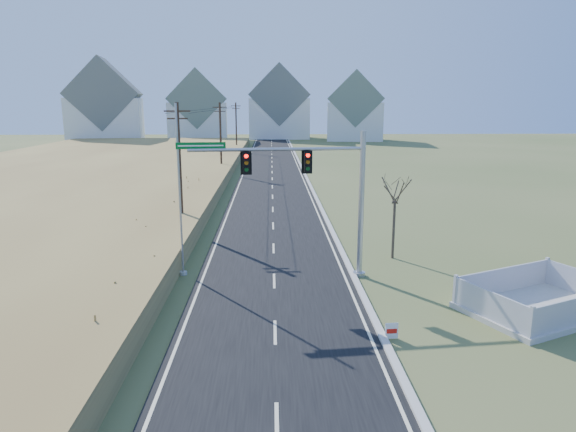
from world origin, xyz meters
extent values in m
plane|color=#47572A|center=(0.00, 0.00, 0.00)|extent=(260.00, 260.00, 0.00)
cube|color=black|center=(0.00, 50.00, 0.03)|extent=(8.00, 180.00, 0.06)
cube|color=#B2AFA8|center=(4.15, 50.00, 0.09)|extent=(0.30, 180.00, 0.18)
cube|color=tan|center=(-24.00, 40.00, 0.65)|extent=(38.00, 110.00, 1.30)
cylinder|color=#422D1E|center=(-6.50, 15.00, 4.50)|extent=(0.26, 0.26, 9.00)
cube|color=#422D1E|center=(-6.50, 15.00, 8.40)|extent=(1.80, 0.10, 0.10)
cube|color=#422D1E|center=(-6.50, 15.00, 7.90)|extent=(1.40, 0.10, 0.10)
cylinder|color=#422D1E|center=(-6.50, 45.00, 4.50)|extent=(0.26, 0.26, 9.00)
cube|color=#422D1E|center=(-6.50, 45.00, 8.40)|extent=(1.80, 0.10, 0.10)
cube|color=#422D1E|center=(-6.50, 45.00, 7.90)|extent=(1.40, 0.10, 0.10)
cylinder|color=#422D1E|center=(-6.50, 75.00, 4.50)|extent=(0.26, 0.26, 9.00)
cube|color=#422D1E|center=(-6.50, 75.00, 8.40)|extent=(1.80, 0.10, 0.10)
cube|color=#422D1E|center=(-6.50, 75.00, 7.90)|extent=(1.40, 0.10, 0.10)
cube|color=white|center=(-38.00, 100.00, 5.00)|extent=(17.38, 13.12, 10.00)
cube|color=slate|center=(-38.00, 100.00, 10.90)|extent=(17.69, 13.38, 16.29)
cube|color=white|center=(-18.00, 108.00, 4.50)|extent=(14.66, 10.95, 9.00)
cube|color=slate|center=(-18.00, 108.00, 9.90)|extent=(14.93, 11.17, 14.26)
cube|color=white|center=(2.00, 112.00, 5.00)|extent=(15.00, 10.00, 10.00)
cube|color=slate|center=(2.00, 112.00, 10.90)|extent=(15.27, 10.20, 15.27)
cube|color=white|center=(20.00, 104.00, 4.50)|extent=(13.87, 10.31, 9.00)
cube|color=slate|center=(20.00, 104.00, 9.90)|extent=(14.12, 10.51, 13.24)
cylinder|color=#9EA0A5|center=(4.50, 4.80, 0.11)|extent=(0.65, 0.65, 0.22)
cylinder|color=#9EA0A5|center=(4.50, 4.80, 3.80)|extent=(0.28, 0.28, 7.59)
cylinder|color=#9EA0A5|center=(0.18, 4.39, 6.72)|extent=(8.65, 0.99, 0.17)
cube|color=black|center=(1.69, 4.54, 6.10)|extent=(0.36, 0.31, 1.05)
cube|color=black|center=(-1.33, 4.25, 6.10)|extent=(0.36, 0.31, 1.05)
cube|color=#055C1E|center=(-3.49, 4.05, 6.94)|extent=(2.38, 0.27, 0.33)
cube|color=#B7B5AD|center=(11.55, -0.18, 0.12)|extent=(7.43, 6.44, 0.24)
cube|color=#B9BABF|center=(10.74, 1.63, 0.83)|extent=(5.45, 2.50, 1.19)
cube|color=#B9BABF|center=(8.84, -1.39, 0.83)|extent=(1.69, 3.64, 1.19)
cube|color=white|center=(4.50, -2.62, 0.34)|extent=(0.52, 0.09, 0.64)
cube|color=red|center=(4.50, -2.65, 0.34)|extent=(0.41, 0.06, 0.18)
cylinder|color=#B7B5AD|center=(-4.84, 5.31, 0.09)|extent=(0.40, 0.40, 0.18)
cylinder|color=#9EA0A5|center=(-4.84, 5.31, 4.47)|extent=(0.11, 0.11, 8.95)
cylinder|color=#4C3F33|center=(7.00, 7.91, 1.70)|extent=(0.16, 0.16, 3.41)
camera|label=1|loc=(-0.11, -20.86, 8.96)|focal=32.00mm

